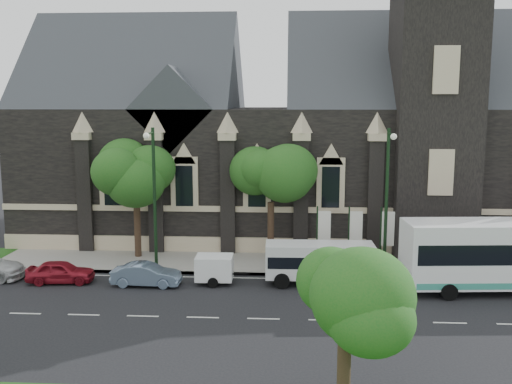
# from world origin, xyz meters

# --- Properties ---
(ground) EXTENTS (160.00, 160.00, 0.00)m
(ground) POSITION_xyz_m (0.00, 0.00, 0.00)
(ground) COLOR black
(ground) RESTS_ON ground
(sidewalk) EXTENTS (80.00, 5.00, 0.15)m
(sidewalk) POSITION_xyz_m (0.00, 9.50, 0.07)
(sidewalk) COLOR gray
(sidewalk) RESTS_ON ground
(museum) EXTENTS (40.00, 17.70, 29.90)m
(museum) POSITION_xyz_m (5.12, 18.78, 8.17)
(museum) COLOR black
(museum) RESTS_ON ground
(tree_park_east) EXTENTS (3.40, 3.40, 6.28)m
(tree_park_east) POSITION_xyz_m (6.18, -9.32, 4.62)
(tree_park_east) COLOR black
(tree_park_east) RESTS_ON ground
(tree_walk_right) EXTENTS (4.08, 4.08, 7.80)m
(tree_walk_right) POSITION_xyz_m (3.21, 10.71, 5.82)
(tree_walk_right) COLOR black
(tree_walk_right) RESTS_ON ground
(tree_walk_left) EXTENTS (3.91, 3.91, 7.64)m
(tree_walk_left) POSITION_xyz_m (-5.80, 10.70, 5.73)
(tree_walk_left) COLOR black
(tree_walk_left) RESTS_ON ground
(street_lamp_near) EXTENTS (0.36, 1.88, 9.00)m
(street_lamp_near) POSITION_xyz_m (10.00, 7.09, 5.11)
(street_lamp_near) COLOR black
(street_lamp_near) RESTS_ON ground
(street_lamp_mid) EXTENTS (0.36, 1.88, 9.00)m
(street_lamp_mid) POSITION_xyz_m (-4.00, 7.09, 5.11)
(street_lamp_mid) COLOR black
(street_lamp_mid) RESTS_ON ground
(banner_flag_left) EXTENTS (0.90, 0.10, 4.00)m
(banner_flag_left) POSITION_xyz_m (6.29, 9.00, 2.38)
(banner_flag_left) COLOR black
(banner_flag_left) RESTS_ON ground
(banner_flag_center) EXTENTS (0.90, 0.10, 4.00)m
(banner_flag_center) POSITION_xyz_m (8.29, 9.00, 2.38)
(banner_flag_center) COLOR black
(banner_flag_center) RESTS_ON ground
(banner_flag_right) EXTENTS (0.90, 0.10, 4.00)m
(banner_flag_right) POSITION_xyz_m (10.29, 9.00, 2.38)
(banner_flag_right) COLOR black
(banner_flag_right) RESTS_ON ground
(shuttle_bus) EXTENTS (6.29, 2.36, 2.41)m
(shuttle_bus) POSITION_xyz_m (6.03, 5.67, 1.41)
(shuttle_bus) COLOR silver
(shuttle_bus) RESTS_ON ground
(box_trailer) EXTENTS (3.11, 1.82, 1.65)m
(box_trailer) POSITION_xyz_m (-0.12, 5.38, 0.94)
(box_trailer) COLOR white
(box_trailer) RESTS_ON ground
(sedan) EXTENTS (4.02, 1.50, 1.31)m
(sedan) POSITION_xyz_m (-4.00, 4.76, 0.66)
(sedan) COLOR slate
(sedan) RESTS_ON ground
(car_far_red) EXTENTS (4.00, 1.91, 1.32)m
(car_far_red) POSITION_xyz_m (-9.16, 5.00, 0.66)
(car_far_red) COLOR maroon
(car_far_red) RESTS_ON ground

